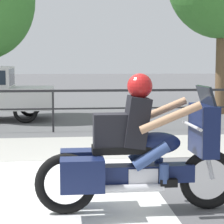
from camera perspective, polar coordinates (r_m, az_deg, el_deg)
The scene contains 5 objects.
ground_plane at distance 5.73m, azimuth -9.12°, elevation -11.25°, with size 120.00×120.00×0.00m, color #565659.
sidewalk_band at distance 9.02m, azimuth -8.00°, elevation -4.63°, with size 44.00×2.40×0.01m, color #A8A59E.
crosswalk_band at distance 5.53m, azimuth -6.94°, elevation -11.83°, with size 2.66×6.00×0.01m, color silver.
fence_railing at distance 10.92m, azimuth -7.73°, elevation 1.74°, with size 36.00×0.05×1.06m.
motorcycle at distance 5.07m, azimuth 3.40°, elevation -5.23°, with size 2.40×0.76×1.61m.
Camera 1 is at (0.31, -5.45, 1.74)m, focal length 70.00 mm.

